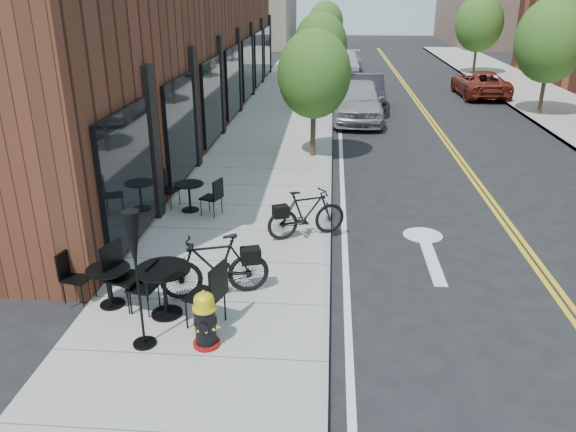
{
  "coord_description": "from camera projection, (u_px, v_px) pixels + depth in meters",
  "views": [
    {
      "loc": [
        -0.07,
        -8.03,
        4.97
      ],
      "look_at": [
        -0.82,
        1.71,
        1.0
      ],
      "focal_mm": 35.0,
      "sensor_mm": 36.0,
      "label": 1
    }
  ],
  "objects": [
    {
      "name": "ground",
      "position": [
        329.0,
        312.0,
        9.28
      ],
      "size": [
        120.0,
        120.0,
        0.0
      ],
      "primitive_type": "plane",
      "color": "black",
      "rests_on": "ground"
    },
    {
      "name": "sidewalk_near",
      "position": [
        272.0,
        148.0,
        18.64
      ],
      "size": [
        4.0,
        70.0,
        0.12
      ],
      "primitive_type": "cube",
      "color": "#9E9B93",
      "rests_on": "ground"
    },
    {
      "name": "building_near",
      "position": [
        164.0,
        30.0,
        21.36
      ],
      "size": [
        5.0,
        28.0,
        7.0
      ],
      "primitive_type": "cube",
      "color": "#482617",
      "rests_on": "ground"
    },
    {
      "name": "tree_near_a",
      "position": [
        314.0,
        74.0,
        16.66
      ],
      "size": [
        2.2,
        2.2,
        3.81
      ],
      "color": "#382B1E",
      "rests_on": "sidewalk_near"
    },
    {
      "name": "tree_near_b",
      "position": [
        320.0,
        45.0,
        24.01
      ],
      "size": [
        2.3,
        2.3,
        3.98
      ],
      "color": "#382B1E",
      "rests_on": "sidewalk_near"
    },
    {
      "name": "tree_near_c",
      "position": [
        324.0,
        35.0,
        31.47
      ],
      "size": [
        2.1,
        2.1,
        3.67
      ],
      "color": "#382B1E",
      "rests_on": "sidewalk_near"
    },
    {
      "name": "tree_near_d",
      "position": [
        326.0,
        23.0,
        38.76
      ],
      "size": [
        2.4,
        2.4,
        4.11
      ],
      "color": "#382B1E",
      "rests_on": "sidewalk_near"
    },
    {
      "name": "tree_far_b",
      "position": [
        551.0,
        40.0,
        22.3
      ],
      "size": [
        2.8,
        2.8,
        4.62
      ],
      "color": "#382B1E",
      "rests_on": "sidewalk_far"
    },
    {
      "name": "tree_far_c",
      "position": [
        479.0,
        23.0,
        33.39
      ],
      "size": [
        2.8,
        2.8,
        4.62
      ],
      "color": "#382B1E",
      "rests_on": "sidewalk_far"
    },
    {
      "name": "fire_hydrant",
      "position": [
        205.0,
        320.0,
        8.06
      ],
      "size": [
        0.48,
        0.48,
        0.9
      ],
      "rotation": [
        0.0,
        0.0,
        0.27
      ],
      "color": "maroon",
      "rests_on": "sidewalk_near"
    },
    {
      "name": "bicycle_left",
      "position": [
        215.0,
        266.0,
        9.35
      ],
      "size": [
        1.91,
        1.05,
        1.1
      ],
      "primitive_type": "imported",
      "rotation": [
        0.0,
        0.0,
        -1.27
      ],
      "color": "black",
      "rests_on": "sidewalk_near"
    },
    {
      "name": "bicycle_right",
      "position": [
        307.0,
        214.0,
        11.64
      ],
      "size": [
        1.77,
        1.15,
        1.03
      ],
      "primitive_type": "imported",
      "rotation": [
        0.0,
        0.0,
        1.99
      ],
      "color": "black",
      "rests_on": "sidewalk_near"
    },
    {
      "name": "bistro_set_a",
      "position": [
        109.0,
        281.0,
        9.1
      ],
      "size": [
        1.66,
        0.83,
        0.88
      ],
      "rotation": [
        0.0,
        0.0,
        -0.2
      ],
      "color": "black",
      "rests_on": "sidewalk_near"
    },
    {
      "name": "bistro_set_b",
      "position": [
        164.0,
        285.0,
        8.79
      ],
      "size": [
        2.04,
        1.11,
        1.07
      ],
      "rotation": [
        0.0,
        0.0,
        -0.32
      ],
      "color": "black",
      "rests_on": "sidewalk_near"
    },
    {
      "name": "bistro_set_c",
      "position": [
        189.0,
        193.0,
        13.05
      ],
      "size": [
        1.64,
        0.95,
        0.87
      ],
      "rotation": [
        0.0,
        0.0,
        -0.36
      ],
      "color": "black",
      "rests_on": "sidewalk_near"
    },
    {
      "name": "patio_umbrella",
      "position": [
        134.0,
        252.0,
        7.67
      ],
      "size": [
        0.34,
        0.34,
        2.1
      ],
      "color": "black",
      "rests_on": "sidewalk_near"
    },
    {
      "name": "parked_car_a",
      "position": [
        358.0,
        101.0,
        22.34
      ],
      "size": [
        2.06,
        4.83,
        1.63
      ],
      "primitive_type": "imported",
      "rotation": [
        0.0,
        0.0,
        -0.03
      ],
      "color": "#95979C",
      "rests_on": "ground"
    },
    {
      "name": "parked_car_b",
      "position": [
        365.0,
        92.0,
        24.73
      ],
      "size": [
        1.58,
        4.45,
        1.46
      ],
      "primitive_type": "imported",
      "rotation": [
        0.0,
        0.0,
        -0.01
      ],
      "color": "black",
      "rests_on": "ground"
    },
    {
      "name": "parked_car_c",
      "position": [
        346.0,
        63.0,
        35.28
      ],
      "size": [
        2.18,
        4.62,
        1.3
      ],
      "primitive_type": "imported",
      "rotation": [
        0.0,
        0.0,
        -0.08
      ],
      "color": "silver",
      "rests_on": "ground"
    },
    {
      "name": "parked_car_far",
      "position": [
        480.0,
        84.0,
        27.58
      ],
      "size": [
        2.2,
        4.61,
        1.27
      ],
      "primitive_type": "imported",
      "rotation": [
        0.0,
        0.0,
        3.16
      ],
      "color": "maroon",
      "rests_on": "ground"
    }
  ]
}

